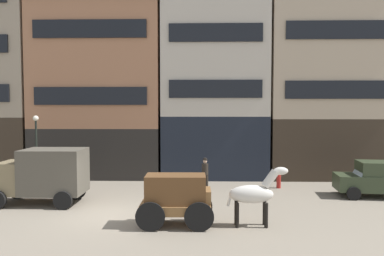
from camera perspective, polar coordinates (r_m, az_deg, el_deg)
The scene contains 11 objects.
ground_plane at distance 16.19m, azimuth -12.36°, elevation -13.23°, with size 120.00×120.00×0.00m, color slate.
building_center_left at distance 25.99m, azimuth -13.90°, elevation 6.28°, with size 8.83×6.02×11.95m.
building_center_right at distance 25.22m, azimuth 3.46°, elevation 9.66°, with size 7.29×6.02×14.74m.
building_far_right at distance 26.71m, azimuth 20.84°, elevation 9.52°, with size 9.16×6.02×15.14m.
cargo_wagon at distance 14.20m, azimuth -2.37°, elevation -10.69°, with size 2.92×1.53×1.98m.
draft_horse at distance 14.29m, azimuth 9.71°, elevation -10.14°, with size 2.34×0.62×2.30m.
delivery_truck_near at distance 18.65m, azimuth -22.53°, elevation -6.73°, with size 4.36×2.14×2.62m.
sedan_dark at distance 20.88m, azimuth 26.77°, elevation -7.22°, with size 3.86×2.20×1.83m.
pedestrian_officer at distance 20.23m, azimuth 2.06°, elevation -7.01°, with size 0.48×0.48×1.79m.
streetlamp_curbside at distance 23.04m, azimuth -23.32°, elevation -1.79°, with size 0.32×0.32×4.12m.
fire_hydrant_curbside at distance 21.39m, azimuth 13.48°, elevation -8.05°, with size 0.24×0.24×0.83m.
Camera 1 is at (3.73, -15.09, 4.53)m, focal length 33.89 mm.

